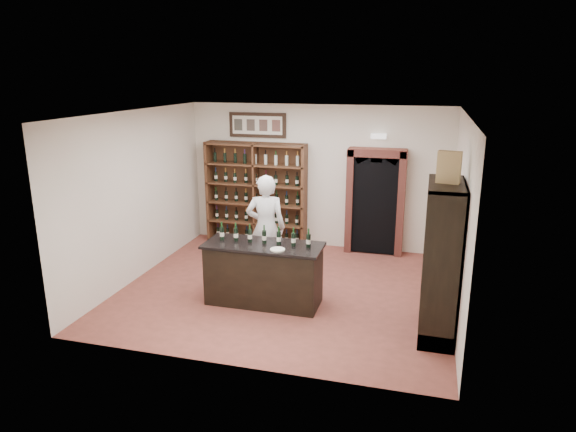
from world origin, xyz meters
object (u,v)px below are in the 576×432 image
at_px(side_cabinet, 442,284).
at_px(wine_shelf, 257,193).
at_px(shopkeeper, 266,228).
at_px(counter_bottle_0, 222,233).
at_px(tasting_counter, 264,274).
at_px(wine_crate, 449,167).

bearing_deg(side_cabinet, wine_shelf, 139.79).
xyz_separation_m(side_cabinet, shopkeeper, (-2.99, 1.28, 0.20)).
relative_size(wine_shelf, side_cabinet, 1.00).
bearing_deg(counter_bottle_0, tasting_counter, -4.20).
xyz_separation_m(tasting_counter, wine_crate, (2.69, -0.32, 1.92)).
distance_m(side_cabinet, shopkeeper, 3.26).
height_order(tasting_counter, wine_crate, wine_crate).
height_order(side_cabinet, wine_crate, wine_crate).
relative_size(wine_shelf, wine_crate, 5.15).
bearing_deg(wine_shelf, wine_crate, -40.67).
relative_size(tasting_counter, counter_bottle_0, 6.27).
bearing_deg(counter_bottle_0, shopkeeper, 64.16).
distance_m(counter_bottle_0, wine_crate, 3.67).
relative_size(counter_bottle_0, shopkeeper, 0.16).
xyz_separation_m(shopkeeper, wine_crate, (2.96, -1.31, 1.46)).
bearing_deg(counter_bottle_0, wine_crate, -6.29).
bearing_deg(tasting_counter, counter_bottle_0, 175.80).
bearing_deg(wine_crate, counter_bottle_0, -175.08).
xyz_separation_m(wine_shelf, counter_bottle_0, (0.38, -2.88, 0.01)).
relative_size(wine_shelf, counter_bottle_0, 7.33).
bearing_deg(wine_crate, side_cabinet, 44.88).
bearing_deg(wine_shelf, shopkeeper, -66.95).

